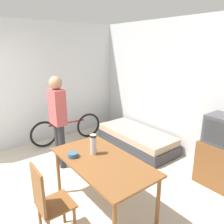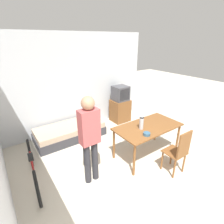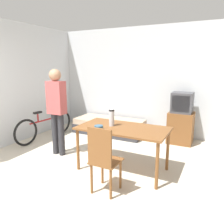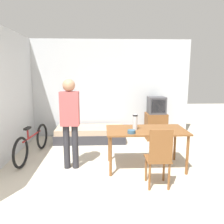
# 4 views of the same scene
# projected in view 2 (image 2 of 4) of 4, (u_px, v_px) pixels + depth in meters

# --- Properties ---
(ground_plane) EXTENTS (20.00, 20.00, 0.00)m
(ground_plane) POSITION_uv_depth(u_px,v_px,m) (177.00, 222.00, 2.60)
(ground_plane) COLOR beige
(wall_back) EXTENTS (4.88, 0.06, 2.70)m
(wall_back) POSITION_uv_depth(u_px,v_px,m) (70.00, 84.00, 4.84)
(wall_back) COLOR silver
(wall_back) RESTS_ON ground_plane
(daybed) EXTENTS (1.82, 0.81, 0.38)m
(daybed) POSITION_uv_depth(u_px,v_px,m) (70.00, 132.00, 4.73)
(daybed) COLOR #333338
(daybed) RESTS_ON ground_plane
(tv) EXTENTS (0.55, 0.49, 1.17)m
(tv) POSITION_uv_depth(u_px,v_px,m) (120.00, 105.00, 5.61)
(tv) COLOR brown
(tv) RESTS_ON ground_plane
(dining_table) EXTENTS (1.48, 0.79, 0.75)m
(dining_table) POSITION_uv_depth(u_px,v_px,m) (148.00, 129.00, 3.85)
(dining_table) COLOR brown
(dining_table) RESTS_ON ground_plane
(wooden_chair) EXTENTS (0.39, 0.39, 0.97)m
(wooden_chair) POSITION_uv_depth(u_px,v_px,m) (179.00, 151.00, 3.35)
(wooden_chair) COLOR brown
(wooden_chair) RESTS_ON ground_plane
(bicycle) EXTENTS (0.23, 1.69, 0.71)m
(bicycle) POSITION_uv_depth(u_px,v_px,m) (33.00, 168.00, 3.23)
(bicycle) COLOR black
(bicycle) RESTS_ON ground_plane
(person_standing) EXTENTS (0.34, 0.23, 1.69)m
(person_standing) POSITION_uv_depth(u_px,v_px,m) (90.00, 135.00, 3.01)
(person_standing) COLOR #28282D
(person_standing) RESTS_ON ground_plane
(thermos_flask) EXTENTS (0.09, 0.09, 0.29)m
(thermos_flask) POSITION_uv_depth(u_px,v_px,m) (142.00, 122.00, 3.65)
(thermos_flask) COLOR #B7B7BC
(thermos_flask) RESTS_ON dining_table
(mate_bowl) EXTENTS (0.14, 0.14, 0.06)m
(mate_bowl) POSITION_uv_depth(u_px,v_px,m) (147.00, 134.00, 3.45)
(mate_bowl) COLOR #335670
(mate_bowl) RESTS_ON dining_table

